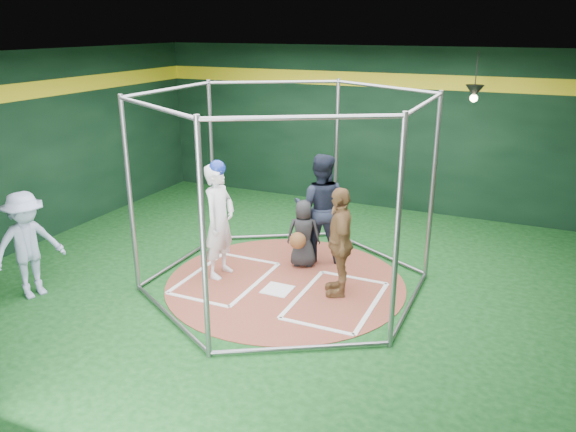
% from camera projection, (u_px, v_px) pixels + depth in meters
% --- Properties ---
extents(room_shell, '(10.10, 9.10, 3.53)m').
position_uv_depth(room_shell, '(285.00, 177.00, 8.40)').
color(room_shell, '#0C3812').
rests_on(room_shell, ground).
extents(clay_disc, '(3.80, 3.80, 0.01)m').
position_uv_depth(clay_disc, '(285.00, 283.00, 8.96)').
color(clay_disc, brown).
rests_on(clay_disc, ground).
extents(home_plate, '(0.43, 0.43, 0.01)m').
position_uv_depth(home_plate, '(277.00, 290.00, 8.70)').
color(home_plate, white).
rests_on(home_plate, clay_disc).
extents(batter_box_left, '(1.17, 1.77, 0.01)m').
position_uv_depth(batter_box_left, '(226.00, 278.00, 9.11)').
color(batter_box_left, white).
rests_on(batter_box_left, clay_disc).
extents(batter_box_right, '(1.17, 1.77, 0.01)m').
position_uv_depth(batter_box_right, '(336.00, 300.00, 8.37)').
color(batter_box_right, white).
rests_on(batter_box_right, clay_disc).
extents(batting_cage, '(4.05, 4.67, 3.00)m').
position_uv_depth(batting_cage, '(285.00, 193.00, 8.48)').
color(batting_cage, gray).
rests_on(batting_cage, ground).
extents(pendant_lamp_near, '(0.34, 0.34, 0.90)m').
position_uv_depth(pendant_lamp_near, '(474.00, 92.00, 10.33)').
color(pendant_lamp_near, black).
rests_on(pendant_lamp_near, room_shell).
extents(batter_figure, '(0.46, 0.69, 1.93)m').
position_uv_depth(batter_figure, '(219.00, 220.00, 8.94)').
color(batter_figure, white).
rests_on(batter_figure, clay_disc).
extents(visitor_leopard, '(0.76, 1.07, 1.68)m').
position_uv_depth(visitor_leopard, '(340.00, 242.00, 8.35)').
color(visitor_leopard, '#9F7544').
rests_on(visitor_leopard, clay_disc).
extents(catcher_figure, '(0.65, 0.66, 1.16)m').
position_uv_depth(catcher_figure, '(303.00, 234.00, 9.40)').
color(catcher_figure, black).
rests_on(catcher_figure, clay_disc).
extents(umpire, '(1.06, 0.91, 1.87)m').
position_uv_depth(umpire, '(320.00, 208.00, 9.58)').
color(umpire, black).
rests_on(umpire, clay_disc).
extents(bystander_blue, '(0.92, 1.20, 1.64)m').
position_uv_depth(bystander_blue, '(28.00, 245.00, 8.30)').
color(bystander_blue, '#9EACD0').
rests_on(bystander_blue, ground).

